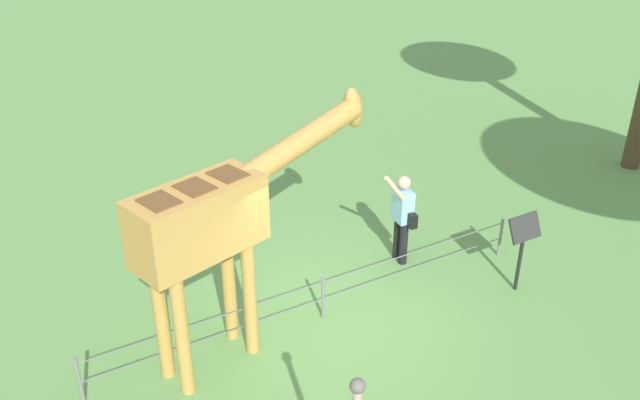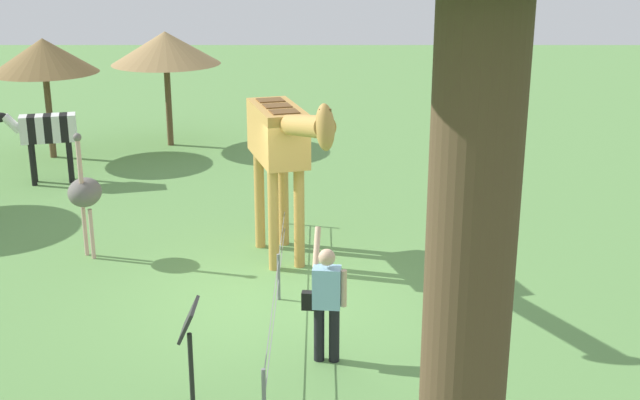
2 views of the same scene
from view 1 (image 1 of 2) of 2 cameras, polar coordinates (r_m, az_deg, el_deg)
ground_plane at (r=10.10m, az=0.43°, el=-10.18°), size 60.00×60.00×0.00m
giraffe at (r=8.45m, az=-8.52°, el=-1.53°), size 3.85×1.53×3.27m
visitor at (r=11.04m, az=7.04°, el=-1.19°), size 0.62×0.59×1.74m
info_sign at (r=10.67m, az=16.99°, el=-3.12°), size 0.56×0.21×1.32m
wire_fence at (r=9.90m, az=0.27°, el=-8.16°), size 7.05×0.05×0.75m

